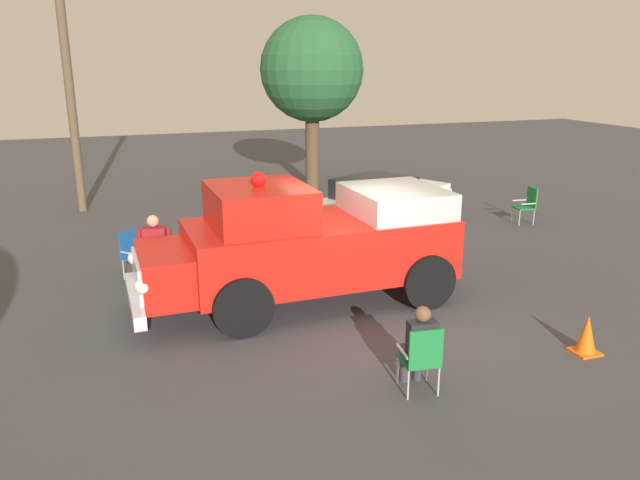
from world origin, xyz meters
The scene contains 11 objects.
ground_plane centered at (0.00, 0.00, 0.00)m, with size 60.00×60.00×0.00m, color #424244.
vintage_fire_truck centered at (-0.78, -0.79, 1.20)m, with size 2.39×5.98×2.59m.
classic_hot_rod centered at (-5.14, 2.76, 0.75)m, with size 3.61×4.73×1.46m.
lawn_chair_near_truck centered at (2.94, -0.39, 0.59)m, with size 0.56×0.57×1.02m.
lawn_chair_by_car centered at (-3.34, -3.82, 0.59)m, with size 0.69×0.69×1.02m.
lawn_chair_spare centered at (-4.34, 6.91, 0.59)m, with size 0.57×0.56×1.02m.
spectator_seated centered at (2.81, -0.37, 0.70)m, with size 0.58×0.44×1.29m.
spectator_standing centered at (-1.91, -3.47, 0.96)m, with size 0.32×0.65×1.68m.
oak_tree_left centered at (-11.06, 2.79, 4.09)m, with size 3.56×3.56×5.91m.
utility_pole centered at (-10.12, -4.97, 4.09)m, with size 1.70×0.33×7.89m.
traffic_cone centered at (2.69, 2.67, 0.31)m, with size 0.40×0.40×0.64m.
Camera 1 is at (9.64, -4.24, 4.47)m, focal length 34.59 mm.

